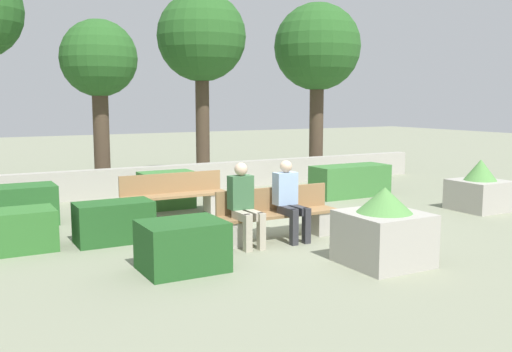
{
  "coord_description": "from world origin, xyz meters",
  "views": [
    {
      "loc": [
        -5.24,
        -8.82,
        2.32
      ],
      "look_at": [
        -0.11,
        0.5,
        0.9
      ],
      "focal_mm": 40.0,
      "sensor_mm": 36.0,
      "label": 1
    }
  ],
  "objects": [
    {
      "name": "hedge_block_far_right",
      "position": [
        -4.55,
        0.5,
        0.32
      ],
      "size": [
        1.58,
        0.77,
        0.64
      ],
      "color": "#33702D",
      "rests_on": "ground_plane"
    },
    {
      "name": "ground_plane",
      "position": [
        0.0,
        0.0,
        0.0
      ],
      "size": [
        60.0,
        60.0,
        0.0
      ],
      "primitive_type": "plane",
      "color": "gray"
    },
    {
      "name": "hedge_block_mid_left",
      "position": [
        3.35,
        2.06,
        0.38
      ],
      "size": [
        1.93,
        0.78,
        0.76
      ],
      "color": "#3D7A38",
      "rests_on": "ground_plane"
    },
    {
      "name": "hedge_block_far_left",
      "position": [
        -4.36,
        2.47,
        0.37
      ],
      "size": [
        1.88,
        0.82,
        0.74
      ],
      "color": "#286028",
      "rests_on": "ground_plane"
    },
    {
      "name": "person_seated_man",
      "position": [
        -0.27,
        -0.92,
        0.73
      ],
      "size": [
        0.38,
        0.63,
        1.32
      ],
      "color": "#333338",
      "rests_on": "ground_plane"
    },
    {
      "name": "bench_front",
      "position": [
        -0.38,
        -0.78,
        0.34
      ],
      "size": [
        2.14,
        0.48,
        0.85
      ],
      "color": "#937047",
      "rests_on": "ground_plane"
    },
    {
      "name": "tree_center_right",
      "position": [
        1.38,
        6.42,
        4.03
      ],
      "size": [
        2.53,
        2.53,
        5.37
      ],
      "color": "#473828",
      "rests_on": "ground_plane"
    },
    {
      "name": "planter_corner_left",
      "position": [
        4.65,
        -0.66,
        0.44
      ],
      "size": [
        1.04,
        1.04,
        1.08
      ],
      "color": "#ADA89E",
      "rests_on": "ground_plane"
    },
    {
      "name": "hedge_block_near_left",
      "position": [
        -2.46,
        -1.67,
        0.34
      ],
      "size": [
        1.11,
        0.88,
        0.68
      ],
      "color": "#235623",
      "rests_on": "ground_plane"
    },
    {
      "name": "hedge_block_near_right",
      "position": [
        -2.87,
        0.33,
        0.34
      ],
      "size": [
        1.23,
        0.66,
        0.67
      ],
      "color": "#235623",
      "rests_on": "ground_plane"
    },
    {
      "name": "person_seated_woman",
      "position": [
        -1.11,
        -0.92,
        0.73
      ],
      "size": [
        0.38,
        0.63,
        1.33
      ],
      "color": "#B2A893",
      "rests_on": "ground_plane"
    },
    {
      "name": "tree_center_left",
      "position": [
        -1.68,
        5.88,
        3.25
      ],
      "size": [
        1.93,
        1.93,
        4.34
      ],
      "color": "#473828",
      "rests_on": "ground_plane"
    },
    {
      "name": "perimeter_wall",
      "position": [
        0.0,
        4.7,
        0.34
      ],
      "size": [
        14.96,
        0.3,
        0.69
      ],
      "color": "#ADA89E",
      "rests_on": "ground_plane"
    },
    {
      "name": "hedge_block_mid_right",
      "position": [
        -1.1,
        2.7,
        0.4
      ],
      "size": [
        1.15,
        0.6,
        0.8
      ],
      "color": "#3D7A38",
      "rests_on": "ground_plane"
    },
    {
      "name": "bench_left_side",
      "position": [
        -1.23,
        1.84,
        0.34
      ],
      "size": [
        2.16,
        0.49,
        0.85
      ],
      "rotation": [
        0.0,
        0.0,
        -0.04
      ],
      "color": "#937047",
      "rests_on": "ground_plane"
    },
    {
      "name": "planter_corner_right",
      "position": [
        0.15,
        -2.78,
        0.49
      ],
      "size": [
        1.08,
        1.08,
        1.11
      ],
      "color": "#ADA89E",
      "rests_on": "ground_plane"
    },
    {
      "name": "tree_rightmost",
      "position": [
        5.05,
        5.97,
        3.88
      ],
      "size": [
        2.67,
        2.67,
        5.28
      ],
      "color": "#473828",
      "rests_on": "ground_plane"
    }
  ]
}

